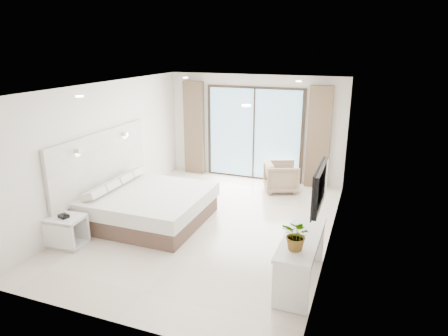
% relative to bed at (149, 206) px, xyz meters
% --- Properties ---
extents(ground, '(6.20, 6.20, 0.00)m').
position_rel_bed_xyz_m(ground, '(1.20, 0.24, -0.32)').
color(ground, beige).
rests_on(ground, ground).
extents(room_shell, '(4.62, 6.22, 2.72)m').
position_rel_bed_xyz_m(room_shell, '(1.00, 0.94, 1.26)').
color(room_shell, silver).
rests_on(room_shell, ground).
extents(bed, '(2.21, 2.10, 0.76)m').
position_rel_bed_xyz_m(bed, '(0.00, 0.00, 0.00)').
color(bed, brown).
rests_on(bed, ground).
extents(nightstand, '(0.63, 0.53, 0.54)m').
position_rel_bed_xyz_m(nightstand, '(-0.82, -1.41, -0.05)').
color(nightstand, silver).
rests_on(nightstand, ground).
extents(phone, '(0.20, 0.18, 0.06)m').
position_rel_bed_xyz_m(phone, '(-0.81, -1.44, 0.25)').
color(phone, black).
rests_on(phone, nightstand).
extents(console_desk, '(0.51, 1.63, 0.77)m').
position_rel_bed_xyz_m(console_desk, '(3.24, -1.12, 0.24)').
color(console_desk, silver).
rests_on(console_desk, ground).
extents(plant, '(0.52, 0.55, 0.34)m').
position_rel_bed_xyz_m(plant, '(3.24, -1.55, 0.62)').
color(plant, '#33662D').
rests_on(plant, console_desk).
extents(armchair, '(0.94, 0.97, 0.78)m').
position_rel_bed_xyz_m(armchair, '(2.11, 2.62, 0.07)').
color(armchair, '#92735F').
rests_on(armchair, ground).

